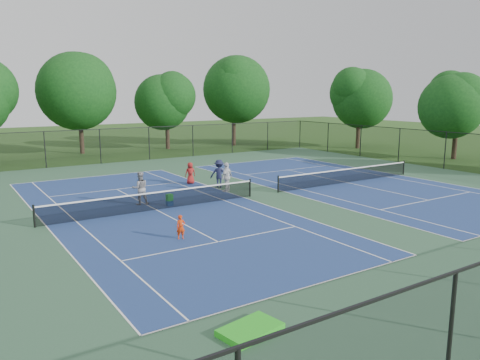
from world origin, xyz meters
TOP-DOWN VIEW (x-y plane):
  - ground at (0.00, 0.00)m, footprint 140.00×140.00m
  - court_pad at (0.00, 0.00)m, footprint 36.00×36.00m
  - tennis_court_left at (-7.00, 0.00)m, footprint 12.00×23.83m
  - tennis_court_right at (7.00, 0.00)m, footprint 12.00×23.83m
  - perimeter_fence at (0.00, 0.00)m, footprint 36.08×36.08m
  - tree_back_b at (-4.00, 26.00)m, footprint 7.60×7.60m
  - tree_back_c at (5.00, 25.00)m, footprint 6.00×6.00m
  - tree_back_d at (13.00, 24.00)m, footprint 7.80×7.80m
  - tree_side_e at (23.00, 14.00)m, footprint 6.60×6.60m
  - tree_side_f at (24.00, 3.00)m, footprint 5.80×5.80m
  - child_player at (-8.09, -5.18)m, footprint 0.42×0.32m
  - instructor at (-7.23, 1.65)m, footprint 1.01×0.85m
  - bystander_a at (-1.45, 1.97)m, footprint 1.17×0.91m
  - bystander_b at (-1.18, 3.36)m, footprint 1.34×1.27m
  - bystander_c at (-2.17, 5.54)m, footprint 0.78×0.56m
  - ball_crate at (-6.01, 0.50)m, footprint 0.35×0.28m
  - ball_hopper at (-6.01, 0.50)m, footprint 0.37×0.31m
  - green_tarp at (-10.08, -13.27)m, footprint 1.73×1.23m

SIDE VIEW (x-z plane):
  - ground at x=0.00m, z-range 0.00..0.00m
  - court_pad at x=0.00m, z-range 0.00..0.01m
  - green_tarp at x=-10.08m, z-range 0.01..0.18m
  - tennis_court_left at x=-7.00m, z-range -0.44..0.63m
  - tennis_court_right at x=7.00m, z-range -0.44..0.63m
  - ball_crate at x=-6.01m, z-range 0.00..0.29m
  - ball_hopper at x=-6.01m, z-range 0.29..0.65m
  - child_player at x=-8.09m, z-range 0.00..1.03m
  - bystander_c at x=-2.17m, z-range 0.00..1.47m
  - bystander_b at x=-1.18m, z-range 0.00..1.83m
  - instructor at x=-7.23m, z-range 0.00..1.84m
  - bystander_a at x=-1.45m, z-range 0.00..1.85m
  - perimeter_fence at x=0.00m, z-range 0.09..3.11m
  - tree_side_f at x=24.00m, z-range 1.19..9.31m
  - tree_back_c at x=5.00m, z-range 1.28..9.68m
  - tree_side_e at x=23.00m, z-range 1.37..10.25m
  - tree_back_b at x=-4.00m, z-range 1.58..11.61m
  - tree_back_d at x=13.00m, z-range 1.64..12.01m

